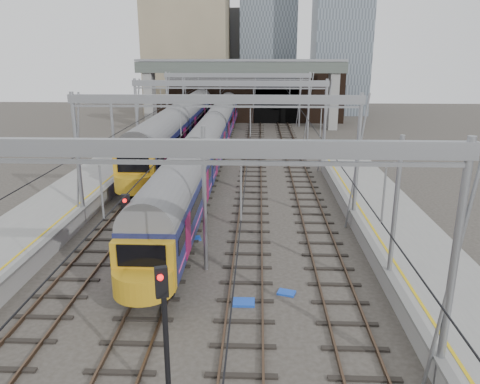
{
  "coord_description": "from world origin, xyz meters",
  "views": [
    {
      "loc": [
        2.48,
        -18.64,
        10.15
      ],
      "look_at": [
        1.44,
        7.19,
        2.4
      ],
      "focal_mm": 35.0,
      "sensor_mm": 36.0,
      "label": 1
    }
  ],
  "objects_px": {
    "train_second": "(188,118)",
    "signal_near_centre": "(165,324)",
    "train_main": "(214,133)",
    "signal_near_left": "(129,232)"
  },
  "relations": [
    {
      "from": "train_main",
      "to": "signal_near_left",
      "type": "height_order",
      "value": "signal_near_left"
    },
    {
      "from": "train_second",
      "to": "signal_near_centre",
      "type": "xyz_separation_m",
      "value": [
        5.97,
        -44.97,
        0.45
      ]
    },
    {
      "from": "train_second",
      "to": "signal_near_centre",
      "type": "distance_m",
      "value": 45.36
    },
    {
      "from": "train_main",
      "to": "train_second",
      "type": "height_order",
      "value": "train_second"
    },
    {
      "from": "train_second",
      "to": "signal_near_centre",
      "type": "relative_size",
      "value": 10.65
    },
    {
      "from": "train_second",
      "to": "signal_near_left",
      "type": "relative_size",
      "value": 11.05
    },
    {
      "from": "signal_near_centre",
      "to": "train_main",
      "type": "bearing_deg",
      "value": 73.26
    },
    {
      "from": "train_main",
      "to": "train_second",
      "type": "bearing_deg",
      "value": 112.55
    },
    {
      "from": "train_main",
      "to": "signal_near_centre",
      "type": "relative_size",
      "value": 12.52
    },
    {
      "from": "train_main",
      "to": "train_second",
      "type": "distance_m",
      "value": 10.43
    }
  ]
}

